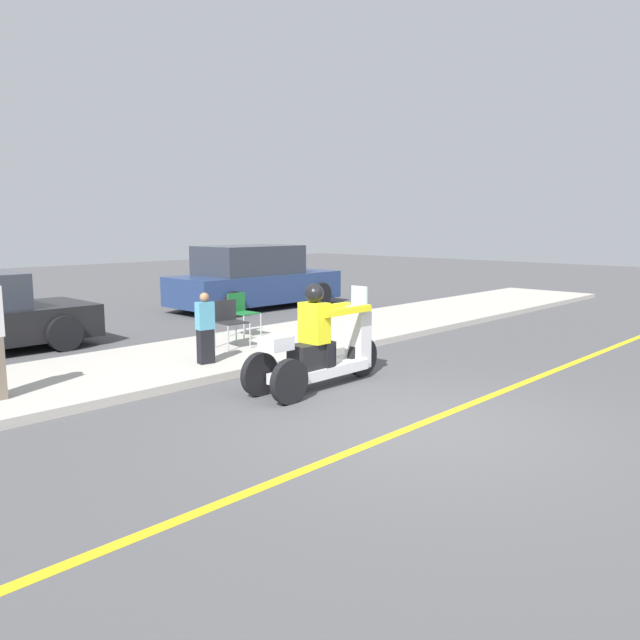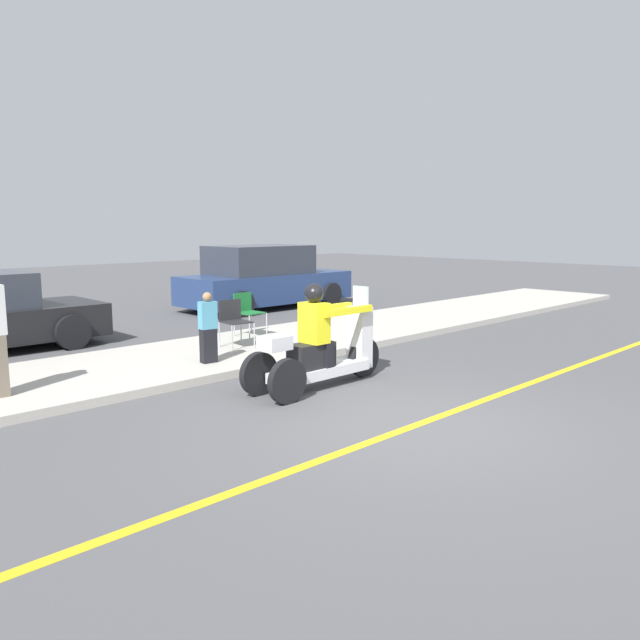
{
  "view_description": "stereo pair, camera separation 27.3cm",
  "coord_description": "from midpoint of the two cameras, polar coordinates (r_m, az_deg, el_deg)",
  "views": [
    {
      "loc": [
        -5.68,
        -3.89,
        2.25
      ],
      "look_at": [
        0.41,
        1.95,
        0.95
      ],
      "focal_mm": 35.0,
      "sensor_mm": 36.0,
      "label": 1
    },
    {
      "loc": [
        -5.49,
        -4.08,
        2.25
      ],
      "look_at": [
        0.41,
        1.95,
        0.95
      ],
      "focal_mm": 35.0,
      "sensor_mm": 36.0,
      "label": 2
    }
  ],
  "objects": [
    {
      "name": "sidewalk_strip",
      "position": [
        10.47,
        -12.93,
        -3.53
      ],
      "size": [
        28.0,
        2.8,
        0.12
      ],
      "color": "#B2ADA3",
      "rests_on": "ground"
    },
    {
      "name": "folding_chair_curbside",
      "position": [
        12.06,
        -7.91,
        0.93
      ],
      "size": [
        0.49,
        0.49,
        0.82
      ],
      "color": "#A5A8AD",
      "rests_on": "sidewalk_strip"
    },
    {
      "name": "lane_stripe",
      "position": [
        7.54,
        9.81,
        -8.69
      ],
      "size": [
        24.0,
        0.12,
        0.01
      ],
      "color": "gold",
      "rests_on": "ground"
    },
    {
      "name": "parked_car_lot_right",
      "position": [
        16.92,
        -6.52,
        3.74
      ],
      "size": [
        4.77,
        2.09,
        1.69
      ],
      "color": "navy",
      "rests_on": "ground"
    },
    {
      "name": "ground_plane",
      "position": [
        7.22,
        7.96,
        -9.47
      ],
      "size": [
        60.0,
        60.0,
        0.0
      ],
      "primitive_type": "plane",
      "color": "#4C4C4F"
    },
    {
      "name": "folding_chair_set_back",
      "position": [
        10.95,
        -9.04,
        0.12
      ],
      "size": [
        0.51,
        0.51,
        0.82
      ],
      "color": "#A5A8AD",
      "rests_on": "sidewalk_strip"
    },
    {
      "name": "motorcycle_trike",
      "position": [
        8.61,
        -0.91,
        -2.79
      ],
      "size": [
        2.35,
        0.67,
        1.46
      ],
      "color": "black",
      "rests_on": "ground"
    },
    {
      "name": "spectator_near_curb",
      "position": [
        9.74,
        -11.24,
        -0.85
      ],
      "size": [
        0.28,
        0.19,
        1.1
      ],
      "color": "black",
      "rests_on": "sidewalk_strip"
    }
  ]
}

